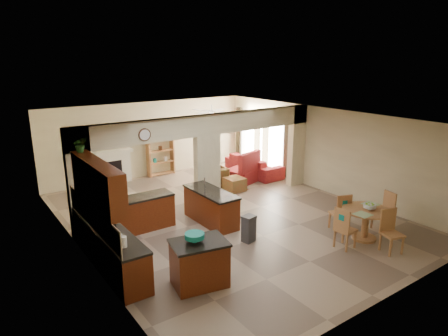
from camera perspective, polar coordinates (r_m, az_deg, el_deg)
floor at (r=11.48m, az=0.37°, el=-6.88°), size 10.00×10.00×0.00m
ceiling at (r=10.72m, az=0.40°, el=7.07°), size 10.00×10.00×0.00m
wall_back at (r=15.25m, az=-10.63°, el=4.06°), size 8.00×0.00×8.00m
wall_front at (r=7.76m, az=22.63°, el=-8.42°), size 8.00×0.00×8.00m
wall_left at (r=9.39m, az=-19.95°, el=-3.99°), size 0.00×10.00×10.00m
wall_right at (r=13.67m, az=14.17°, el=2.50°), size 0.00×10.00×10.00m
partition_left_pier at (r=10.38m, az=-19.88°, el=-2.12°), size 0.60×0.25×2.80m
partition_center_pier at (r=11.90m, az=-2.42°, el=-0.46°), size 0.80×0.25×2.20m
partition_right_pier at (r=14.11m, az=10.31°, el=3.13°), size 0.60×0.25×2.80m
partition_header at (r=11.59m, az=-2.50°, el=6.20°), size 8.00×0.25×0.60m
kitchen_counter at (r=9.70m, az=-14.79°, el=-8.85°), size 2.52×3.29×1.48m
upper_cabinets at (r=8.54m, az=-17.65°, el=-2.03°), size 0.35×2.40×0.90m
peninsula at (r=10.91m, az=-1.86°, el=-5.55°), size 0.70×1.85×0.91m
wall_clock at (r=10.53m, az=-11.26°, el=4.67°), size 0.34×0.03×0.34m
rug at (r=13.74m, az=-0.65°, el=-3.00°), size 1.60×1.30×0.01m
fireplace at (r=14.71m, az=-15.86°, el=0.14°), size 1.60×0.35×1.20m
shelving_unit at (r=15.35m, az=-9.07°, el=2.29°), size 1.00×0.32×1.80m
window_a at (r=15.24m, az=7.53°, el=3.42°), size 0.02×0.90×1.90m
window_b at (r=16.50m, az=3.53°, el=4.47°), size 0.02×0.90×1.90m
glazed_door at (r=15.90m, az=5.44°, el=3.44°), size 0.02×0.70×2.10m
drape_a_left at (r=14.79m, az=8.98°, el=2.98°), size 0.10×0.28×2.30m
drape_a_right at (r=15.65m, az=5.93°, el=3.79°), size 0.10×0.28×2.30m
drape_b_left at (r=16.03m, az=4.76°, el=4.10°), size 0.10×0.28×2.30m
drape_b_right at (r=16.94m, az=2.16°, el=4.78°), size 0.10×0.28×2.30m
ceiling_fan at (r=14.05m, az=-1.77°, el=8.13°), size 1.00×1.00×0.10m
kitchen_island at (r=8.10m, az=-3.53°, el=-13.42°), size 1.21×0.97×0.94m
teal_bowl at (r=7.85m, az=-4.23°, el=-9.88°), size 0.38×0.38×0.18m
trash_can at (r=9.91m, az=3.54°, el=-8.78°), size 0.34×0.30×0.62m
dining_table at (r=10.52m, az=19.58°, el=-6.95°), size 1.16×1.16×0.79m
fruit_bowl at (r=10.39m, az=20.08°, el=-5.19°), size 0.31×0.31×0.17m
sofa at (r=15.39m, az=4.27°, el=0.42°), size 2.49×1.00×0.72m
chaise at (r=14.57m, az=2.74°, el=-0.99°), size 1.37×1.23×0.46m
armchair at (r=13.94m, az=-1.28°, el=-1.24°), size 0.81×0.83×0.70m
ottoman at (r=13.54m, az=1.53°, el=-2.32°), size 0.61×0.61×0.44m
plant at (r=9.31m, az=-19.87°, el=3.15°), size 0.32×0.29×0.33m
chair_north at (r=10.78m, az=16.42°, el=-5.93°), size 0.53×0.53×1.02m
chair_east at (r=11.28m, az=22.08°, el=-5.50°), size 0.51×0.51×1.02m
chair_south at (r=10.10m, az=22.66°, el=-8.03°), size 0.52×0.52×1.02m
chair_west at (r=9.85m, az=16.74°, el=-8.05°), size 0.45×0.45×1.02m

